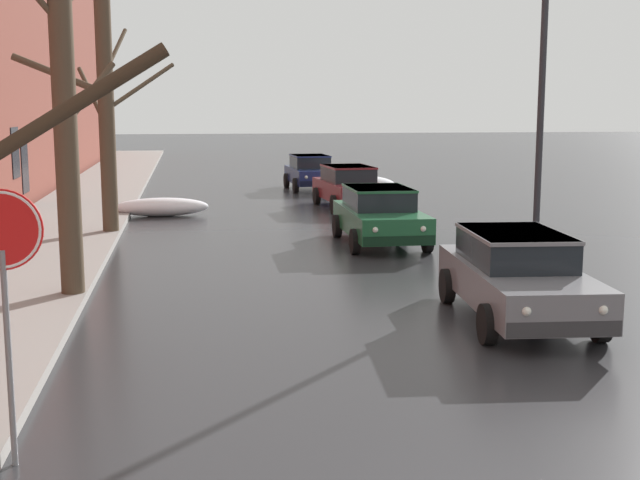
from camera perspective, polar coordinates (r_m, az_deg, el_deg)
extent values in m
cube|color=gray|center=(23.71, -17.41, 0.63)|extent=(3.37, 80.00, 0.16)
cube|color=black|center=(28.09, -20.16, 5.63)|extent=(0.08, 1.10, 1.60)
cube|color=black|center=(29.52, -19.57, 4.61)|extent=(0.08, 1.10, 1.60)
cube|color=black|center=(39.33, -17.29, 12.84)|extent=(0.08, 1.10, 1.60)
ellipsoid|color=white|center=(31.84, 3.14, 3.68)|extent=(2.33, 1.27, 0.78)
ellipsoid|color=white|center=(31.90, 4.11, 3.37)|extent=(0.53, 0.44, 0.44)
ellipsoid|color=white|center=(26.60, -10.78, 2.23)|extent=(2.92, 0.92, 0.58)
ellipsoid|color=white|center=(26.72, -11.47, 2.17)|extent=(0.61, 0.51, 0.51)
cylinder|color=#382B1E|center=(8.18, -17.10, 8.41)|extent=(1.97, 0.33, 1.29)
cylinder|color=#4C3D2D|center=(15.07, -17.07, 8.63)|extent=(0.41, 0.41, 6.77)
cylinder|color=#4C3D2D|center=(15.38, -15.48, 9.63)|extent=(0.91, 0.86, 1.15)
cylinder|color=#4C3D2D|center=(22.51, -14.39, 8.08)|extent=(0.42, 0.42, 6.22)
cylinder|color=#4C3D2D|center=(23.25, -13.83, 12.42)|extent=(0.57, 1.53, 1.32)
cylinder|color=#4C3D2D|center=(23.40, -15.28, 9.40)|extent=(0.98, 1.81, 1.66)
cylinder|color=#4C3D2D|center=(23.13, -12.18, 10.22)|extent=(1.82, 1.47, 1.32)
cylinder|color=#4C3D2D|center=(22.76, -17.40, 10.72)|extent=(2.38, 0.40, 1.10)
cube|color=slate|center=(13.74, 13.35, -2.94)|extent=(1.99, 4.34, 0.60)
cube|color=black|center=(13.83, 13.17, -0.49)|extent=(1.59, 2.30, 0.52)
cube|color=slate|center=(13.79, 13.21, 0.45)|extent=(1.62, 2.35, 0.06)
cube|color=#303032|center=(11.89, 16.28, -5.84)|extent=(1.61, 0.25, 0.22)
cube|color=#303032|center=(15.70, 11.08, -2.03)|extent=(1.61, 0.25, 0.22)
cylinder|color=black|center=(12.90, 18.61, -5.33)|extent=(0.23, 0.61, 0.60)
cylinder|color=black|center=(12.35, 11.37, -5.66)|extent=(0.23, 0.61, 0.60)
cylinder|color=black|center=(15.27, 14.85, -2.94)|extent=(0.23, 0.61, 0.60)
cylinder|color=black|center=(14.81, 8.69, -3.11)|extent=(0.23, 0.61, 0.60)
sphere|color=silver|center=(11.99, 18.78, -4.55)|extent=(0.14, 0.14, 0.14)
sphere|color=silver|center=(11.62, 13.92, -4.75)|extent=(0.14, 0.14, 0.14)
cube|color=#1E5633|center=(20.78, 4.12, 1.33)|extent=(1.76, 4.14, 0.60)
cube|color=black|center=(20.91, 4.02, 2.93)|extent=(1.49, 2.16, 0.52)
cube|color=#1E5633|center=(20.89, 4.02, 3.56)|extent=(1.53, 2.20, 0.06)
cube|color=black|center=(18.87, 5.41, -0.03)|extent=(1.67, 0.14, 0.22)
cube|color=black|center=(22.75, 3.04, 1.57)|extent=(1.67, 0.14, 0.22)
cylinder|color=black|center=(19.80, 7.35, 0.02)|extent=(0.19, 0.60, 0.60)
cylinder|color=black|center=(19.41, 2.40, -0.10)|extent=(0.19, 0.60, 0.60)
cylinder|color=black|center=(22.25, 5.60, 1.05)|extent=(0.19, 0.60, 0.60)
cylinder|color=black|center=(21.90, 1.18, 0.96)|extent=(0.19, 0.60, 0.60)
sphere|color=silver|center=(18.94, 7.07, 0.77)|extent=(0.14, 0.14, 0.14)
sphere|color=silver|center=(18.68, 3.79, 0.70)|extent=(0.14, 0.14, 0.14)
cube|color=maroon|center=(28.17, 2.04, 3.40)|extent=(1.94, 4.28, 0.60)
cube|color=black|center=(28.33, 1.94, 4.57)|extent=(1.57, 2.26, 0.52)
cube|color=maroon|center=(28.31, 1.94, 5.04)|extent=(1.61, 2.31, 0.06)
cube|color=black|center=(26.24, 3.18, 2.58)|extent=(1.63, 0.23, 0.22)
cube|color=black|center=(30.16, 1.04, 3.44)|extent=(1.63, 0.23, 0.22)
cylinder|color=black|center=(27.20, 4.47, 2.54)|extent=(0.22, 0.61, 0.60)
cylinder|color=black|center=(26.75, 0.99, 2.46)|extent=(0.22, 0.61, 0.60)
cylinder|color=black|center=(29.67, 2.98, 3.11)|extent=(0.22, 0.61, 0.60)
cylinder|color=black|center=(29.26, -0.23, 3.03)|extent=(0.22, 0.61, 0.60)
sphere|color=silver|center=(26.34, 4.33, 3.16)|extent=(0.14, 0.14, 0.14)
sphere|color=silver|center=(26.04, 2.06, 3.11)|extent=(0.14, 0.14, 0.14)
cube|color=navy|center=(34.43, -0.64, 4.46)|extent=(1.76, 3.86, 0.60)
cube|color=black|center=(34.57, -0.70, 5.41)|extent=(1.46, 2.03, 0.52)
cube|color=navy|center=(34.56, -0.70, 5.79)|extent=(1.50, 2.07, 0.06)
cube|color=black|center=(32.63, -0.05, 3.88)|extent=(1.58, 0.18, 0.22)
cube|color=black|center=(36.26, -1.18, 4.41)|extent=(1.58, 0.18, 0.22)
cylinder|color=black|center=(33.47, 1.12, 3.80)|extent=(0.20, 0.61, 0.60)
cylinder|color=black|center=(33.16, -1.67, 3.75)|extent=(0.20, 0.61, 0.60)
cylinder|color=black|center=(35.76, 0.31, 4.15)|extent=(0.20, 0.61, 0.60)
cylinder|color=black|center=(35.47, -2.31, 4.10)|extent=(0.20, 0.61, 0.60)
sphere|color=silver|center=(32.69, 0.87, 4.34)|extent=(0.14, 0.14, 0.14)
sphere|color=silver|center=(32.48, -0.94, 4.31)|extent=(0.14, 0.14, 0.14)
cylinder|color=slate|center=(8.47, -20.50, -7.68)|extent=(0.06, 0.06, 2.10)
cylinder|color=red|center=(8.21, -20.98, 0.65)|extent=(0.76, 0.03, 0.76)
torus|color=white|center=(8.21, -20.98, 0.65)|extent=(0.74, 0.04, 0.74)
cylinder|color=#28282D|center=(17.89, 14.80, 6.98)|extent=(0.14, 0.14, 5.67)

